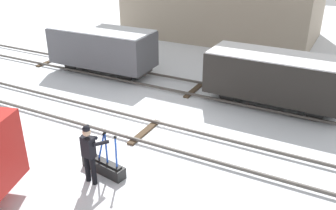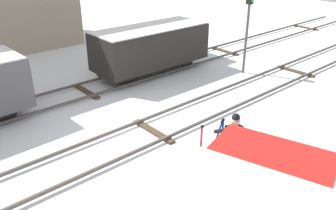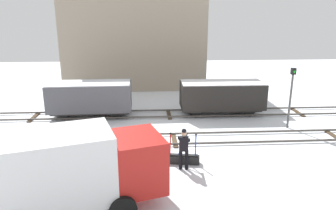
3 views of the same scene
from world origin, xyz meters
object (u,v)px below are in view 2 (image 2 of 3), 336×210
at_px(rail_worker, 233,140).
at_px(signal_post, 247,27).
at_px(switch_lever_frame, 216,158).
at_px(freight_car_near_switch, 151,47).

relative_size(rail_worker, signal_post, 0.52).
bearing_deg(switch_lever_frame, freight_car_near_switch, 73.65).
relative_size(switch_lever_frame, rail_worker, 0.84).
distance_m(switch_lever_frame, rail_worker, 0.98).
bearing_deg(switch_lever_frame, signal_post, 41.31).
height_order(switch_lever_frame, freight_car_near_switch, freight_car_near_switch).
bearing_deg(rail_worker, freight_car_near_switch, 75.17).
bearing_deg(signal_post, switch_lever_frame, -147.74).
distance_m(switch_lever_frame, signal_post, 8.16).
bearing_deg(switch_lever_frame, rail_worker, -82.37).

